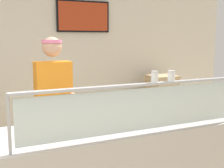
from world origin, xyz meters
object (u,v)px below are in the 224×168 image
(pizza_box_stack, at_px, (162,84))
(pizza_server, at_px, (91,123))
(parmesan_shaker, at_px, (155,77))
(worker_figure, at_px, (54,107))
(pepper_flake_shaker, at_px, (171,77))
(pizza_tray, at_px, (88,125))

(pizza_box_stack, bearing_deg, pizza_server, -137.94)
(pizza_server, xyz_separation_m, parmesan_shaker, (0.43, -0.37, 0.43))
(parmesan_shaker, distance_m, worker_figure, 1.29)
(parmesan_shaker, relative_size, worker_figure, 0.05)
(parmesan_shaker, relative_size, pepper_flake_shaker, 1.04)
(pizza_tray, xyz_separation_m, pepper_flake_shaker, (0.62, -0.39, 0.45))
(parmesan_shaker, bearing_deg, pizza_server, 139.11)
(pizza_server, relative_size, parmesan_shaker, 2.91)
(pizza_server, distance_m, parmesan_shaker, 0.71)
(pizza_box_stack, bearing_deg, pepper_flake_shaker, -122.85)
(pepper_flake_shaker, bearing_deg, worker_figure, 124.85)
(pizza_server, relative_size, pepper_flake_shaker, 3.03)
(pizza_box_stack, bearing_deg, parmesan_shaker, -125.88)
(pizza_server, bearing_deg, pizza_tray, 132.44)
(pizza_tray, xyz_separation_m, parmesan_shaker, (0.45, -0.39, 0.46))
(pizza_server, xyz_separation_m, pepper_flake_shaker, (0.59, -0.37, 0.43))
(pizza_tray, bearing_deg, pizza_server, -37.94)
(pepper_flake_shaker, relative_size, pizza_box_stack, 0.20)
(worker_figure, bearing_deg, parmesan_shaker, -61.64)
(pizza_box_stack, bearing_deg, worker_figure, -153.06)
(pizza_server, height_order, pizza_box_stack, pizza_box_stack)
(pizza_tray, xyz_separation_m, pizza_box_stack, (2.02, 1.78, -0.00))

